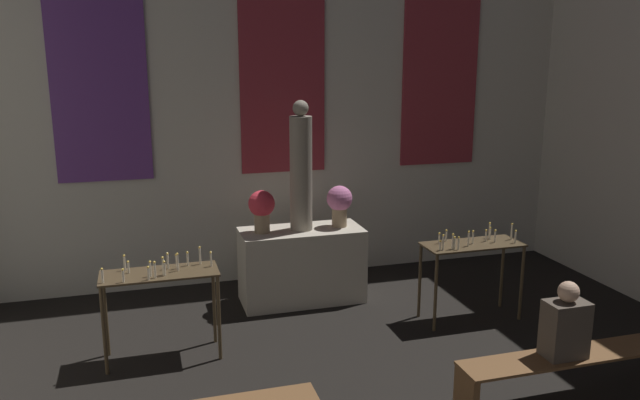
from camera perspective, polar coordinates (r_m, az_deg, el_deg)
wall_back at (r=8.24m, az=-3.53°, el=8.50°), size 8.20×0.16×4.56m
altar at (r=7.68m, az=-1.69°, el=-5.96°), size 1.48×0.66×0.91m
statue at (r=7.38m, az=-1.75°, el=2.77°), size 0.27×0.27×1.55m
flower_vase_left at (r=7.36m, az=-5.36°, el=-0.70°), size 0.31×0.31×0.51m
flower_vase_right at (r=7.60m, az=1.79°, el=-0.21°), size 0.31×0.31×0.51m
candle_rack_left at (r=6.35m, az=-14.40°, el=-7.56°), size 1.13×0.46×1.09m
candle_rack_right at (r=7.26m, az=13.72°, el=-4.89°), size 1.13×0.46×1.09m
pew_back_right at (r=6.15m, az=23.39°, el=-13.42°), size 2.47×0.36×0.43m
person_seated at (r=5.82m, az=21.53°, el=-10.55°), size 0.36×0.24×0.68m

